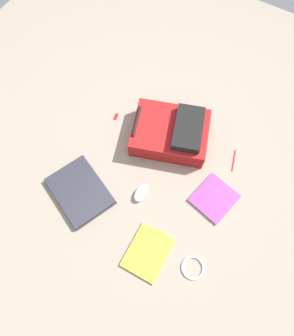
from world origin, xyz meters
name	(u,v)px	position (x,y,z in m)	size (l,w,h in m)	color
ground_plane	(151,172)	(0.00, 0.00, 0.00)	(3.30, 3.30, 0.00)	gray
backpack	(172,132)	(-0.01, 0.25, 0.07)	(0.52, 0.46, 0.17)	maroon
laptop	(80,191)	(-0.28, -0.31, 0.02)	(0.43, 0.38, 0.03)	#24242C
book_blue	(148,252)	(0.22, -0.40, 0.01)	(0.21, 0.26, 0.01)	silver
book_manual	(214,198)	(0.38, 0.04, 0.01)	(0.25, 0.26, 0.02)	silver
computer_mouse	(141,193)	(0.02, -0.15, 0.02)	(0.06, 0.11, 0.04)	silver
cable_coil	(193,268)	(0.45, -0.35, 0.01)	(0.12, 0.12, 0.01)	silver
pen_black	(234,160)	(0.38, 0.31, 0.00)	(0.01, 0.01, 0.14)	red
usb_stick	(116,116)	(-0.38, 0.21, 0.00)	(0.02, 0.05, 0.01)	#B21919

